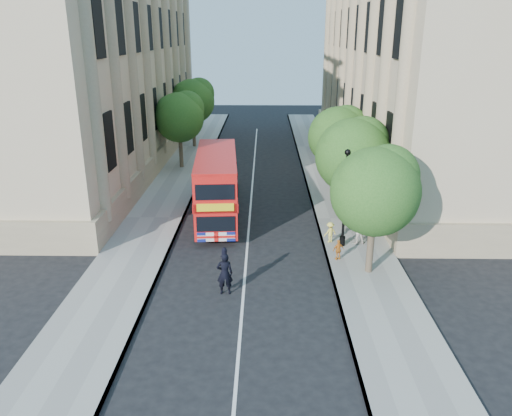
{
  "coord_description": "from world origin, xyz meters",
  "views": [
    {
      "loc": [
        0.87,
        -18.17,
        10.73
      ],
      "look_at": [
        0.47,
        5.64,
        2.3
      ],
      "focal_mm": 35.0,
      "sensor_mm": 36.0,
      "label": 1
    }
  ],
  "objects_px": {
    "lamp_post": "(345,202)",
    "police_constable": "(225,274)",
    "double_decker_bus": "(217,185)",
    "woman_pedestrian": "(358,230)",
    "box_van": "(223,178)"
  },
  "relations": [
    {
      "from": "lamp_post",
      "to": "police_constable",
      "type": "height_order",
      "value": "lamp_post"
    },
    {
      "from": "double_decker_bus",
      "to": "woman_pedestrian",
      "type": "relative_size",
      "value": 5.72
    },
    {
      "from": "double_decker_bus",
      "to": "woman_pedestrian",
      "type": "bearing_deg",
      "value": -29.55
    },
    {
      "from": "lamp_post",
      "to": "double_decker_bus",
      "type": "distance_m",
      "value": 7.99
    },
    {
      "from": "lamp_post",
      "to": "woman_pedestrian",
      "type": "distance_m",
      "value": 1.86
    },
    {
      "from": "double_decker_bus",
      "to": "woman_pedestrian",
      "type": "height_order",
      "value": "double_decker_bus"
    },
    {
      "from": "box_van",
      "to": "woman_pedestrian",
      "type": "bearing_deg",
      "value": -52.88
    },
    {
      "from": "lamp_post",
      "to": "police_constable",
      "type": "xyz_separation_m",
      "value": [
        -5.79,
        -5.0,
        -1.56
      ]
    },
    {
      "from": "double_decker_bus",
      "to": "woman_pedestrian",
      "type": "xyz_separation_m",
      "value": [
        7.78,
        -3.67,
        -1.31
      ]
    },
    {
      "from": "lamp_post",
      "to": "woman_pedestrian",
      "type": "relative_size",
      "value": 3.37
    },
    {
      "from": "double_decker_bus",
      "to": "police_constable",
      "type": "height_order",
      "value": "double_decker_bus"
    },
    {
      "from": "box_van",
      "to": "lamp_post",
      "type": "bearing_deg",
      "value": -57.17
    },
    {
      "from": "lamp_post",
      "to": "woman_pedestrian",
      "type": "bearing_deg",
      "value": 19.55
    },
    {
      "from": "lamp_post",
      "to": "box_van",
      "type": "height_order",
      "value": "lamp_post"
    },
    {
      "from": "double_decker_bus",
      "to": "police_constable",
      "type": "relative_size",
      "value": 4.59
    }
  ]
}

